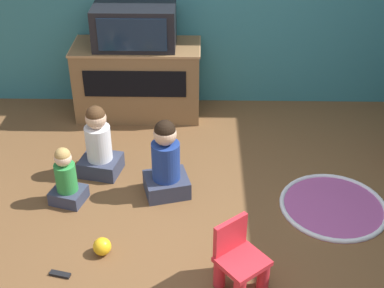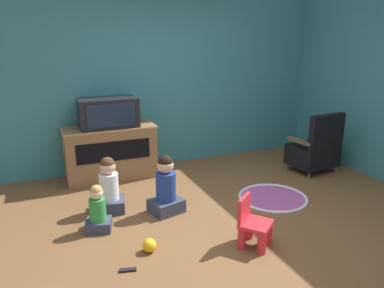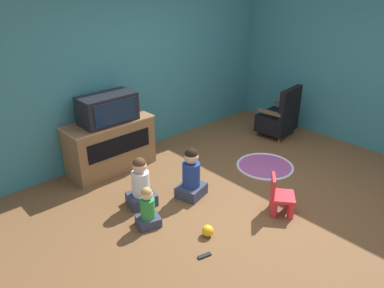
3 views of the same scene
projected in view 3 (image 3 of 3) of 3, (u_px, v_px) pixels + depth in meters
The scene contains 13 objects.
ground_plane at pixel (243, 197), 4.99m from camera, with size 30.00×30.00×0.00m, color brown.
wall_back at pixel (134, 62), 5.80m from camera, with size 5.80×0.12×2.89m.
wall_right at pixel (380, 62), 5.82m from camera, with size 0.12×5.29×2.89m.
tv_cabinet at pixel (110, 144), 5.55m from camera, with size 1.29×0.56×0.76m.
television at pixel (108, 109), 5.28m from camera, with size 0.80×0.43×0.41m.
black_armchair at pixel (279, 117), 6.69m from camera, with size 0.71×0.61×0.92m.
yellow_kid_chair at pixel (280, 198), 4.59m from camera, with size 0.41×0.41×0.50m.
play_mat at pixel (265, 166), 5.74m from camera, with size 0.88×0.88×0.04m.
child_watching_left at pixel (141, 185), 4.72m from camera, with size 0.40×0.36×0.67m.
child_watching_center at pixel (191, 176), 4.89m from camera, with size 0.43×0.39×0.70m.
child_watching_right at pixel (148, 209), 4.34m from camera, with size 0.32×0.30×0.52m.
toy_ball at pixel (208, 231), 4.23m from camera, with size 0.13×0.13×0.13m.
remote_control at pixel (205, 256), 3.95m from camera, with size 0.16×0.08×0.02m.
Camera 3 is at (-3.35, -2.65, 2.75)m, focal length 35.00 mm.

